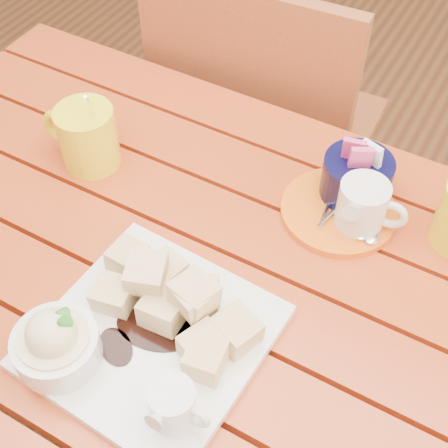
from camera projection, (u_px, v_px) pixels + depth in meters
The scene contains 7 objects.
table at pixel (186, 310), 0.98m from camera, with size 1.20×0.79×0.75m.
dessert_plate at pixel (135, 332), 0.79m from camera, with size 0.29×0.29×0.11m.
coffee_mug_left at pixel (86, 136), 1.00m from camera, with size 0.13×0.09×0.16m.
cream_pitcher at pixel (363, 207), 0.91m from camera, with size 0.11×0.09×0.09m.
sugar_caddy at pixel (356, 179), 0.95m from camera, with size 0.11×0.11×0.12m.
orange_saucer at pixel (339, 211), 0.96m from camera, with size 0.18×0.18×0.02m.
chair_far at pixel (263, 131), 1.44m from camera, with size 0.46×0.46×0.93m.
Camera 1 is at (0.31, -0.43, 1.47)m, focal length 50.00 mm.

